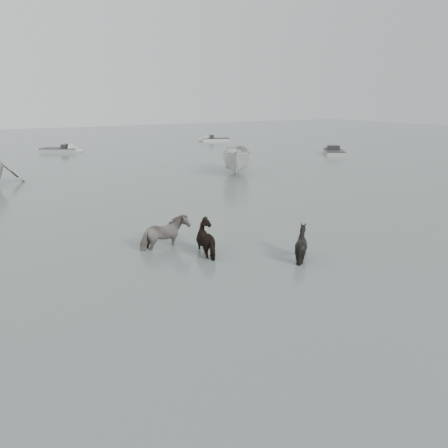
{
  "coord_description": "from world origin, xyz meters",
  "views": [
    {
      "loc": [
        -6.52,
        -10.72,
        5.11
      ],
      "look_at": [
        0.47,
        1.49,
        1.0
      ],
      "focal_mm": 35.0,
      "sensor_mm": 36.0,
      "label": 1
    }
  ],
  "objects": [
    {
      "name": "pony_pinto",
      "position": [
        -1.09,
        2.96,
        0.74
      ],
      "size": [
        1.86,
        1.06,
        1.48
      ],
      "primitive_type": "imported",
      "rotation": [
        0.0,
        0.0,
        1.72
      ],
      "color": "black",
      "rests_on": "ground"
    },
    {
      "name": "skiff_mid",
      "position": [
        0.79,
        33.82,
        0.38
      ],
      "size": [
        4.86,
        3.82,
        0.75
      ],
      "primitive_type": null,
      "rotation": [
        0.0,
        0.0,
        -0.55
      ],
      "color": "#9A9C9A",
      "rests_on": "ground"
    },
    {
      "name": "ground",
      "position": [
        0.0,
        0.0,
        0.0
      ],
      "size": [
        140.0,
        140.0,
        0.0
      ],
      "primitive_type": "plane",
      "color": "#54645D",
      "rests_on": "ground"
    },
    {
      "name": "pony_black",
      "position": [
        2.41,
        -0.23,
        0.66
      ],
      "size": [
        1.29,
        1.17,
        1.32
      ],
      "primitive_type": "imported",
      "rotation": [
        0.0,
        0.0,
        1.66
      ],
      "color": "black",
      "rests_on": "ground"
    },
    {
      "name": "skiff_port",
      "position": [
        22.41,
        19.31,
        0.38
      ],
      "size": [
        4.09,
        4.8,
        0.75
      ],
      "primitive_type": null,
      "rotation": [
        0.0,
        0.0,
        0.95
      ],
      "color": "#A3A6A3",
      "rests_on": "ground"
    },
    {
      "name": "skiff_star",
      "position": [
        18.9,
        35.54,
        0.38
      ],
      "size": [
        4.6,
        3.38,
        0.75
      ],
      "primitive_type": null,
      "rotation": [
        0.0,
        0.0,
        2.68
      ],
      "color": "silver",
      "rests_on": "ground"
    },
    {
      "name": "boat_small",
      "position": [
        9.32,
        15.08,
        0.98
      ],
      "size": [
        4.31,
        5.29,
        1.95
      ],
      "primitive_type": "imported",
      "rotation": [
        0.0,
        0.0,
        -0.56
      ],
      "color": "beige",
      "rests_on": "ground"
    },
    {
      "name": "pony_dark",
      "position": [
        0.1,
        1.73,
        0.72
      ],
      "size": [
        1.59,
        1.73,
        1.44
      ],
      "primitive_type": "imported",
      "rotation": [
        0.0,
        0.0,
        1.87
      ],
      "color": "black",
      "rests_on": "ground"
    }
  ]
}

